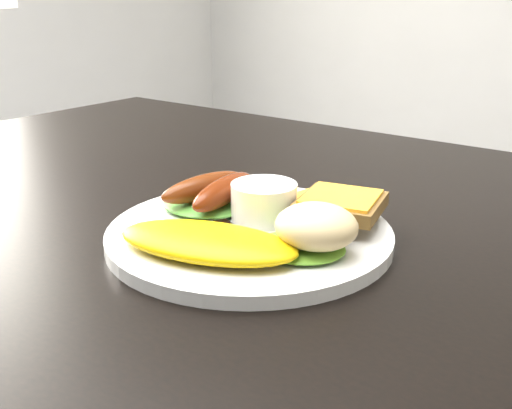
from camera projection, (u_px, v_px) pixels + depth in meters
name	position (u px, v px, depth m)	size (l,w,h in m)	color
dining_table	(237.00, 218.00, 0.66)	(1.20, 0.80, 0.04)	black
person	(385.00, 90.00, 1.42)	(0.54, 0.36, 1.49)	navy
plate	(249.00, 234.00, 0.55)	(0.26, 0.26, 0.01)	white
lettuce_left	(209.00, 203.00, 0.60)	(0.09, 0.08, 0.01)	#3A9029
lettuce_right	(299.00, 247.00, 0.50)	(0.08, 0.07, 0.01)	#548C25
omelette	(207.00, 242.00, 0.49)	(0.16, 0.07, 0.02)	yellow
sausage_a	(204.00, 187.00, 0.60)	(0.03, 0.10, 0.03)	#68260D
sausage_b	(224.00, 191.00, 0.58)	(0.03, 0.11, 0.03)	maroon
ramekin	(264.00, 202.00, 0.56)	(0.06, 0.06, 0.04)	white
toast_a	(323.00, 209.00, 0.58)	(0.08, 0.08, 0.01)	olive
toast_b	(341.00, 205.00, 0.55)	(0.07, 0.07, 0.01)	brown
potato_salad	(316.00, 226.00, 0.49)	(0.07, 0.06, 0.04)	#FAE2B9
fork	(214.00, 218.00, 0.56)	(0.16, 0.01, 0.00)	#ADAFB7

